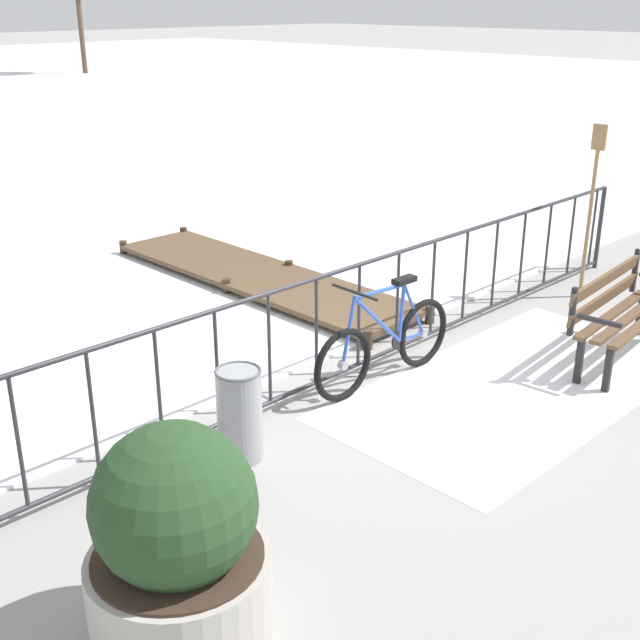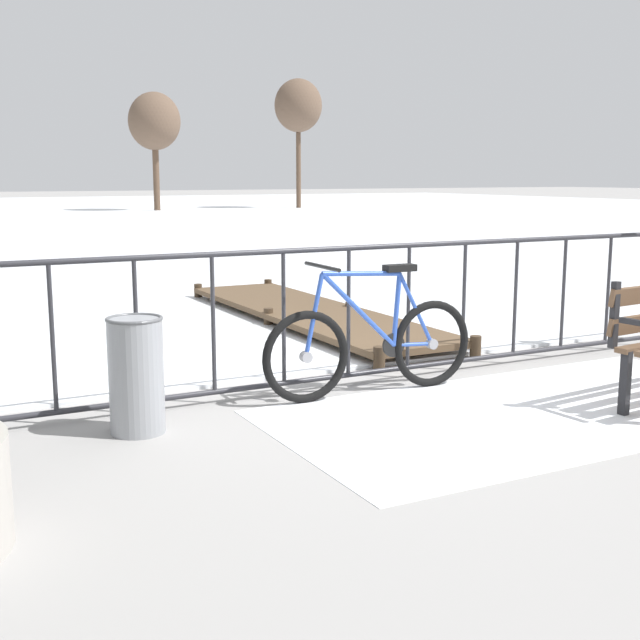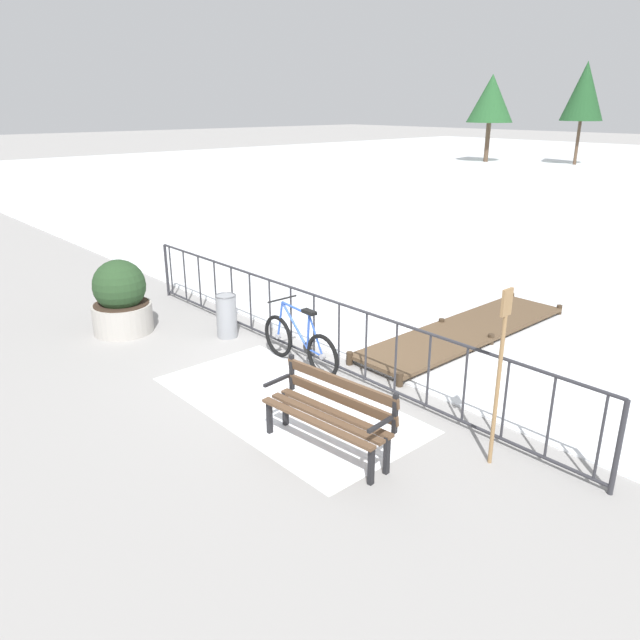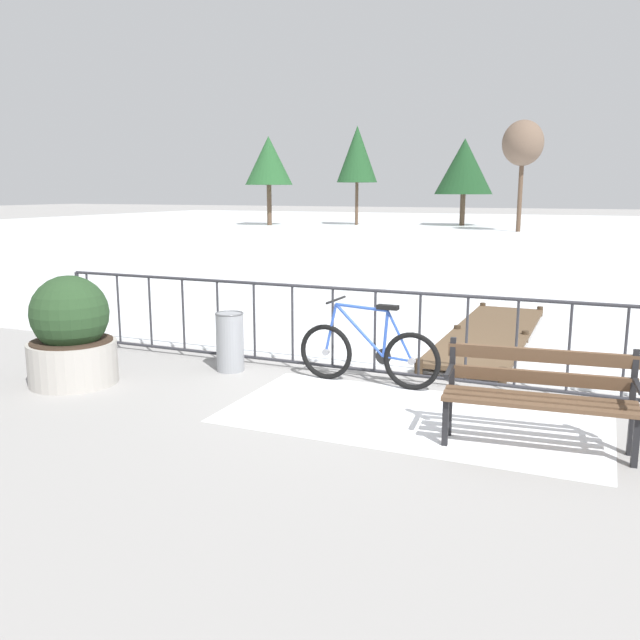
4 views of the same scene
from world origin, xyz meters
The scene contains 8 objects.
ground_plane centered at (0.00, 0.00, 0.00)m, with size 160.00×160.00×0.00m, color gray.
snow_patch centered at (0.81, -1.20, 0.00)m, with size 3.69×1.88×0.01m, color white.
railing_fence centered at (0.00, 0.00, 0.56)m, with size 9.06×0.06×1.07m.
bicycle_near_railing centered at (0.02, -0.30, 0.37)m, with size 1.71×0.52×0.97m.
trash_bin centered at (-1.74, -0.41, 0.37)m, with size 0.35×0.35×0.73m.
wooden_dock centered at (0.96, 2.53, 0.12)m, with size 1.10×4.55×0.20m.
tree_centre centered at (14.67, 30.72, 4.79)m, with size 2.26×2.26×6.08m.
tree_far_east centered at (7.77, 31.07, 3.89)m, with size 2.29×2.29×5.19m.
Camera 2 is at (-3.03, -5.32, 1.59)m, focal length 46.24 mm.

